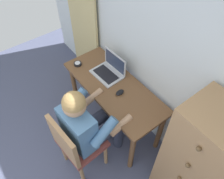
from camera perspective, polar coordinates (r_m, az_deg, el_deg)
name	(u,v)px	position (r m, az deg, el deg)	size (l,w,h in m)	color
wall_back	(184,64)	(1.96, 18.05, 6.24)	(4.80, 0.05, 2.50)	silver
curtain_panel	(81,7)	(2.94, -7.92, 20.19)	(0.64, 0.03, 2.20)	#CCB77A
desk	(114,93)	(2.48, 0.45, -0.79)	(1.27, 0.52, 0.73)	brown
dresser	(197,162)	(2.12, 20.93, -17.06)	(0.52, 0.45, 1.34)	#9E754C
chair	(76,144)	(2.28, -9.24, -13.61)	(0.45, 0.43, 0.90)	brown
person_seated	(89,124)	(2.16, -5.81, -8.68)	(0.56, 0.60, 1.22)	#33384C
laptop	(109,70)	(2.48, -0.66, 5.04)	(0.35, 0.27, 0.24)	#B7BABF
computer_mouse	(120,92)	(2.31, 2.03, -0.77)	(0.06, 0.10, 0.03)	black
desk_clock	(78,64)	(2.64, -8.81, 6.54)	(0.09, 0.09, 0.03)	black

